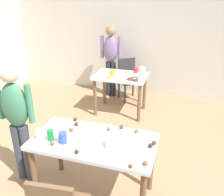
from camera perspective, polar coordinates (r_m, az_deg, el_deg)
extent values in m
plane|color=#9E7A56|center=(3.04, -2.49, -21.19)|extent=(6.40, 6.40, 0.00)
cube|color=beige|center=(5.33, 9.06, 14.50)|extent=(6.40, 0.10, 2.60)
cube|color=silver|center=(2.54, -4.40, -10.24)|extent=(1.29, 0.67, 0.04)
cylinder|color=brown|center=(2.82, -17.94, -17.15)|extent=(0.06, 0.06, 0.71)
cylinder|color=brown|center=(3.17, -12.43, -11.24)|extent=(0.06, 0.06, 0.71)
cylinder|color=brown|center=(2.87, 9.28, -15.32)|extent=(0.06, 0.06, 0.71)
cube|color=silver|center=(4.42, 2.07, 5.20)|extent=(0.95, 0.66, 0.04)
cylinder|color=brown|center=(4.44, -4.07, 0.03)|extent=(0.06, 0.06, 0.71)
cylinder|color=brown|center=(4.24, 6.45, -1.30)|extent=(0.06, 0.06, 0.71)
cylinder|color=brown|center=(4.91, -1.84, 2.48)|extent=(0.06, 0.06, 0.71)
cylinder|color=brown|center=(4.72, 7.71, 1.38)|extent=(0.06, 0.06, 0.71)
cube|color=#2D2D33|center=(5.07, 4.17, 4.07)|extent=(0.56, 0.56, 0.04)
cube|color=#2D2D33|center=(5.16, 3.43, 7.12)|extent=(0.33, 0.26, 0.42)
cylinder|color=#2D2D33|center=(5.08, 6.62, 1.28)|extent=(0.04, 0.04, 0.41)
cylinder|color=#2D2D33|center=(4.95, 3.08, 0.76)|extent=(0.04, 0.04, 0.41)
cylinder|color=#2D2D33|center=(5.37, 5.03, 2.60)|extent=(0.04, 0.04, 0.41)
cylinder|color=#2D2D33|center=(5.24, 1.64, 2.15)|extent=(0.04, 0.04, 0.41)
cylinder|color=#383D4C|center=(3.19, -21.14, -11.89)|extent=(0.11, 0.11, 0.75)
cylinder|color=#383D4C|center=(3.13, -19.43, -12.30)|extent=(0.11, 0.11, 0.75)
ellipsoid|color=#3D7A56|center=(2.85, -22.11, -1.59)|extent=(0.33, 0.22, 0.53)
sphere|color=beige|center=(2.72, -23.29, 5.39)|extent=(0.20, 0.20, 0.20)
cylinder|color=#3D7A56|center=(2.73, -18.97, -1.28)|extent=(0.07, 0.07, 0.45)
cylinder|color=#28282D|center=(5.29, 0.29, 4.49)|extent=(0.11, 0.11, 0.77)
cylinder|color=#28282D|center=(5.32, -0.86, 4.59)|extent=(0.11, 0.11, 0.77)
ellipsoid|color=slate|center=(5.12, -0.30, 11.51)|extent=(0.33, 0.21, 0.55)
sphere|color=#997051|center=(5.06, -0.31, 15.70)|extent=(0.21, 0.21, 0.21)
cylinder|color=slate|center=(5.07, 1.81, 11.84)|extent=(0.07, 0.07, 0.47)
cylinder|color=slate|center=(5.17, -2.39, 12.06)|extent=(0.07, 0.07, 0.47)
cylinder|color=white|center=(2.40, 0.61, -10.59)|extent=(0.18, 0.18, 0.08)
cylinder|color=#198438|center=(2.56, -14.40, -8.53)|extent=(0.07, 0.07, 0.12)
cube|color=silver|center=(2.70, -13.03, -8.03)|extent=(0.17, 0.02, 0.01)
cylinder|color=white|center=(2.62, -16.72, -8.25)|extent=(0.09, 0.09, 0.11)
cylinder|color=#3351B2|center=(2.50, -11.58, -9.18)|extent=(0.09, 0.09, 0.12)
sphere|color=brown|center=(2.69, 2.27, -6.88)|extent=(0.05, 0.05, 0.05)
sphere|color=#3D2319|center=(2.88, -8.73, -5.03)|extent=(0.04, 0.04, 0.04)
sphere|color=brown|center=(2.67, -0.79, -7.31)|extent=(0.04, 0.04, 0.04)
sphere|color=brown|center=(2.17, 4.46, -15.74)|extent=(0.04, 0.04, 0.04)
sphere|color=#3D2319|center=(2.78, -8.49, -6.14)|extent=(0.05, 0.05, 0.05)
sphere|color=#3D2319|center=(2.43, 9.12, -11.09)|extent=(0.05, 0.05, 0.05)
sphere|color=brown|center=(2.47, 10.00, -10.39)|extent=(0.05, 0.05, 0.05)
sphere|color=brown|center=(2.50, -13.99, -10.35)|extent=(0.05, 0.05, 0.05)
sphere|color=brown|center=(2.68, -9.63, -7.36)|extent=(0.05, 0.05, 0.05)
sphere|color=#3D2319|center=(2.35, -8.38, -12.47)|extent=(0.04, 0.04, 0.04)
sphere|color=brown|center=(2.64, 5.80, -7.86)|extent=(0.04, 0.04, 0.04)
sphere|color=brown|center=(2.21, 7.94, -15.08)|extent=(0.05, 0.05, 0.05)
cylinder|color=white|center=(4.22, 7.17, 5.88)|extent=(0.11, 0.11, 0.21)
cylinder|color=yellow|center=(4.36, 0.15, 5.93)|extent=(0.09, 0.09, 0.10)
cylinder|color=red|center=(4.56, 5.77, 6.55)|extent=(0.08, 0.08, 0.09)
torus|color=brown|center=(4.18, 4.37, 4.56)|extent=(0.12, 0.12, 0.04)
torus|color=brown|center=(4.13, 5.69, 4.22)|extent=(0.10, 0.10, 0.03)
torus|color=gold|center=(4.55, 0.21, 6.27)|extent=(0.13, 0.13, 0.04)
torus|color=gold|center=(4.56, 3.67, 6.19)|extent=(0.10, 0.10, 0.03)
torus|color=gold|center=(4.27, -0.49, 5.06)|extent=(0.13, 0.13, 0.04)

